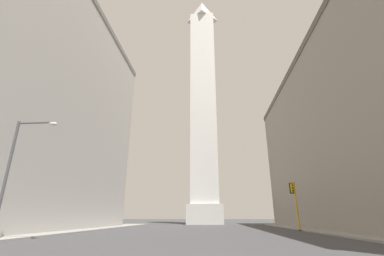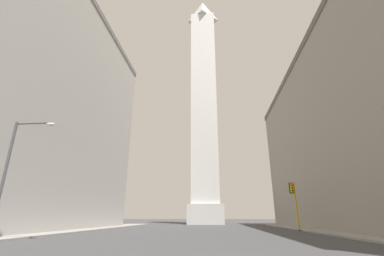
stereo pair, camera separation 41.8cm
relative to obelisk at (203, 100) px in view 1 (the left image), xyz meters
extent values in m
cube|color=gray|center=(-14.65, -38.63, -30.19)|extent=(5.00, 72.42, 0.15)
cube|color=silver|center=(0.00, 0.00, -28.16)|extent=(7.96, 7.96, 4.22)
cube|color=silver|center=(0.00, 0.00, -0.33)|extent=(6.37, 6.37, 51.44)
pyramid|color=silver|center=(0.00, 0.00, 28.90)|extent=(6.37, 6.37, 7.00)
cylinder|color=orange|center=(11.98, -27.11, -27.43)|extent=(0.18, 0.18, 5.68)
cylinder|color=#262626|center=(11.98, -27.11, -30.22)|extent=(0.40, 0.40, 0.10)
cube|color=yellow|center=(11.69, -27.11, -25.29)|extent=(0.35, 0.35, 1.10)
cube|color=black|center=(11.69, -26.93, -25.29)|extent=(0.58, 0.05, 1.32)
sphere|color=red|center=(11.70, -27.30, -24.95)|extent=(0.22, 0.22, 0.22)
sphere|color=#483506|center=(11.70, -27.30, -25.29)|extent=(0.22, 0.22, 0.22)
sphere|color=#073410|center=(11.70, -27.30, -25.63)|extent=(0.22, 0.22, 0.22)
cylinder|color=#4C4C51|center=(-12.35, -44.09, -26.16)|extent=(0.20, 0.20, 8.22)
cylinder|color=#4C4C51|center=(-11.02, -44.09, -22.20)|extent=(2.65, 0.12, 0.12)
sphere|color=#4C4C51|center=(-12.35, -44.09, -22.20)|extent=(0.20, 0.20, 0.20)
ellipsoid|color=silver|center=(-9.69, -44.09, -22.32)|extent=(0.64, 0.36, 0.26)
camera|label=1|loc=(1.72, -60.71, -28.68)|focal=24.00mm
camera|label=2|loc=(2.13, -60.68, -28.68)|focal=24.00mm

